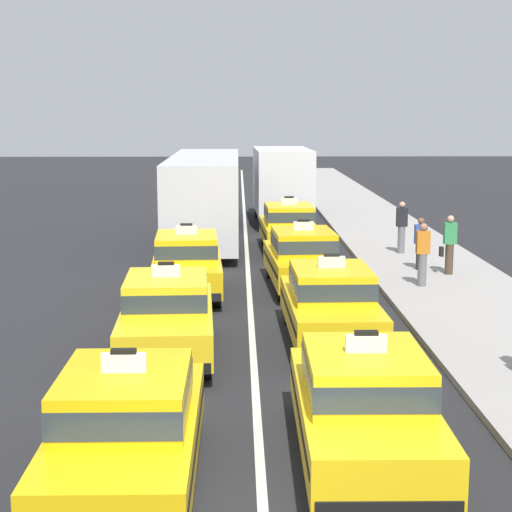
# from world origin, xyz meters

# --- Properties ---
(lane_stripe_left_right) EXTENTS (0.14, 80.00, 0.01)m
(lane_stripe_left_right) POSITION_xyz_m (0.00, 20.00, 0.00)
(lane_stripe_left_right) COLOR silver
(lane_stripe_left_right) RESTS_ON ground
(sidewalk_curb) EXTENTS (4.00, 90.00, 0.15)m
(sidewalk_curb) POSITION_xyz_m (5.60, 15.00, 0.07)
(sidewalk_curb) COLOR #9E9993
(sidewalk_curb) RESTS_ON ground
(taxi_left_nearest) EXTENTS (1.83, 4.56, 1.96)m
(taxi_left_nearest) POSITION_xyz_m (-1.75, 1.42, 0.88)
(taxi_left_nearest) COLOR black
(taxi_left_nearest) RESTS_ON ground
(taxi_left_second) EXTENTS (2.00, 4.63, 1.96)m
(taxi_left_second) POSITION_xyz_m (-1.73, 7.47, 0.88)
(taxi_left_second) COLOR black
(taxi_left_second) RESTS_ON ground
(taxi_left_third) EXTENTS (2.02, 4.64, 1.96)m
(taxi_left_third) POSITION_xyz_m (-1.67, 13.11, 0.88)
(taxi_left_third) COLOR black
(taxi_left_third) RESTS_ON ground
(bus_left_fourth) EXTENTS (2.55, 11.21, 3.22)m
(bus_left_fourth) POSITION_xyz_m (-1.54, 22.38, 1.82)
(bus_left_fourth) COLOR black
(bus_left_fourth) RESTS_ON ground
(sedan_left_fifth) EXTENTS (1.92, 4.36, 1.58)m
(sedan_left_fifth) POSITION_xyz_m (-1.48, 30.96, 0.85)
(sedan_left_fifth) COLOR black
(sedan_left_fifth) RESTS_ON ground
(taxi_right_nearest) EXTENTS (1.86, 4.58, 1.96)m
(taxi_right_nearest) POSITION_xyz_m (1.45, 2.22, 0.88)
(taxi_right_nearest) COLOR black
(taxi_right_nearest) RESTS_ON ground
(taxi_right_second) EXTENTS (1.90, 4.59, 1.96)m
(taxi_right_second) POSITION_xyz_m (1.66, 8.35, 0.88)
(taxi_right_second) COLOR black
(taxi_right_second) RESTS_ON ground
(taxi_right_third) EXTENTS (2.04, 4.65, 1.96)m
(taxi_right_third) POSITION_xyz_m (1.49, 13.82, 0.88)
(taxi_right_third) COLOR black
(taxi_right_third) RESTS_ON ground
(taxi_right_fourth) EXTENTS (1.95, 4.61, 1.96)m
(taxi_right_fourth) POSITION_xyz_m (1.47, 19.99, 0.88)
(taxi_right_fourth) COLOR black
(taxi_right_fourth) RESTS_ON ground
(box_truck_right_fifth) EXTENTS (2.44, 7.02, 3.27)m
(box_truck_right_fifth) POSITION_xyz_m (1.60, 27.69, 1.78)
(box_truck_right_fifth) COLOR black
(box_truck_right_fifth) RESTS_ON ground
(pedestrian_near_crosswalk) EXTENTS (0.36, 0.24, 1.74)m
(pedestrian_near_crosswalk) POSITION_xyz_m (4.74, 13.41, 1.03)
(pedestrian_near_crosswalk) COLOR slate
(pedestrian_near_crosswalk) RESTS_ON sidewalk_curb
(pedestrian_mid_block) EXTENTS (0.36, 0.24, 1.58)m
(pedestrian_mid_block) POSITION_xyz_m (5.20, 15.78, 0.95)
(pedestrian_mid_block) COLOR #23232D
(pedestrian_mid_block) RESTS_ON sidewalk_curb
(pedestrian_trailing) EXTENTS (0.47, 0.24, 1.74)m
(pedestrian_trailing) POSITION_xyz_m (5.89, 15.06, 1.02)
(pedestrian_trailing) COLOR #473828
(pedestrian_trailing) RESTS_ON sidewalk_curb
(pedestrian_far_corner) EXTENTS (0.36, 0.24, 1.74)m
(pedestrian_far_corner) POSITION_xyz_m (5.20, 18.69, 1.04)
(pedestrian_far_corner) COLOR slate
(pedestrian_far_corner) RESTS_ON sidewalk_curb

